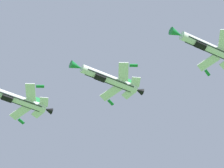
% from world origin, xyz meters
% --- Properties ---
extents(fighter_jet_lead, '(11.96, 13.44, 4.44)m').
position_xyz_m(fighter_jet_lead, '(-52.65, 62.11, 77.21)').
color(fighter_jet_lead, silver).
extents(fighter_jet_left_wing, '(11.95, 13.44, 4.49)m').
position_xyz_m(fighter_jet_left_wing, '(-33.77, 64.73, 77.95)').
color(fighter_jet_left_wing, silver).
extents(fighter_jet_right_wing, '(11.95, 13.44, 4.49)m').
position_xyz_m(fighter_jet_right_wing, '(-13.78, 64.83, 78.53)').
color(fighter_jet_right_wing, silver).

